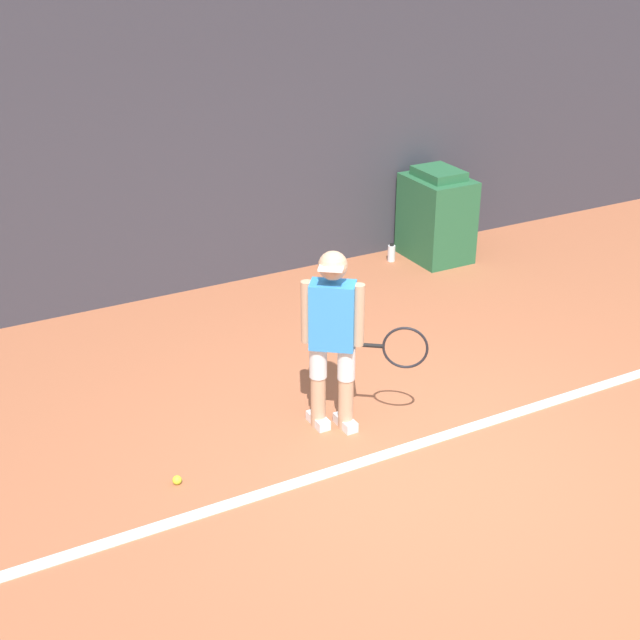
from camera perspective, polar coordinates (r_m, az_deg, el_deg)
The scene contains 7 objects.
ground_plane at distance 6.81m, azimuth 6.67°, elevation -8.96°, with size 24.00×24.00×0.00m, color #B76642.
back_wall at distance 9.32m, azimuth -6.60°, elevation 11.35°, with size 24.00×0.10×3.13m.
court_baseline at distance 6.95m, azimuth 5.73°, elevation -8.09°, with size 21.60×0.10×0.01m.
tennis_player at distance 6.77m, azimuth 0.94°, elevation -0.93°, with size 0.80×0.63×1.49m.
tennis_ball at distance 6.60m, azimuth -9.13°, elevation -10.08°, with size 0.07×0.07×0.07m.
covered_chair at distance 10.34m, azimuth 7.46°, elevation 6.62°, with size 0.60×0.79×1.06m.
water_bottle at distance 10.32m, azimuth 4.60°, elevation 4.30°, with size 0.09×0.09×0.21m.
Camera 1 is at (-3.32, -4.53, 3.87)m, focal length 50.00 mm.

